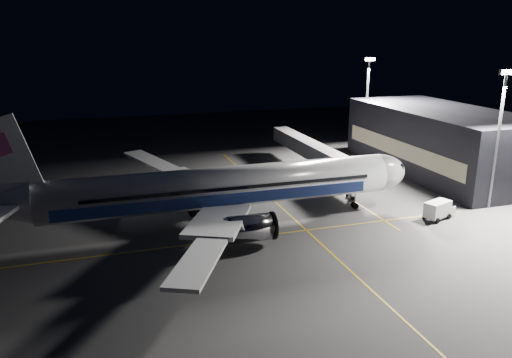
{
  "coord_description": "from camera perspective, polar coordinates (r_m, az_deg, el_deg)",
  "views": [
    {
      "loc": [
        -15.36,
        -63.6,
        25.54
      ],
      "look_at": [
        4.78,
        0.03,
        6.0
      ],
      "focal_mm": 35.0,
      "sensor_mm": 36.0,
      "label": 1
    }
  ],
  "objects": [
    {
      "name": "floodlight_mast_south",
      "position": [
        80.96,
        26.05,
        5.3
      ],
      "size": [
        2.4,
        0.67,
        20.7
      ],
      "color": "#59595E",
      "rests_on": "ground"
    },
    {
      "name": "baggage_tug",
      "position": [
        86.07,
        -14.15,
        -0.81
      ],
      "size": [
        3.22,
        2.82,
        2.01
      ],
      "rotation": [
        0.0,
        0.0,
        0.25
      ],
      "color": "black",
      "rests_on": "ground"
    },
    {
      "name": "floodlight_mast_north",
      "position": [
        111.24,
        12.58,
        9.13
      ],
      "size": [
        2.4,
        0.68,
        20.7
      ],
      "color": "#59595E",
      "rests_on": "ground"
    },
    {
      "name": "ground",
      "position": [
        70.24,
        -3.73,
        -5.04
      ],
      "size": [
        200.0,
        200.0,
        0.0
      ],
      "primitive_type": "plane",
      "color": "#4C4C4F",
      "rests_on": "ground"
    },
    {
      "name": "guide_line_side",
      "position": [
        86.4,
        8.93,
        -1.08
      ],
      "size": [
        0.25,
        40.0,
        0.01
      ],
      "primitive_type": "cube",
      "color": "gold",
      "rests_on": "ground"
    },
    {
      "name": "guide_line_main",
      "position": [
        73.08,
        3.92,
        -4.17
      ],
      "size": [
        0.25,
        80.0,
        0.01
      ],
      "primitive_type": "cube",
      "color": "gold",
      "rests_on": "ground"
    },
    {
      "name": "airliner",
      "position": [
        68.3,
        -4.69,
        -1.1
      ],
      "size": [
        61.48,
        54.22,
        16.64
      ],
      "color": "silver",
      "rests_on": "ground"
    },
    {
      "name": "safety_cone_a",
      "position": [
        73.24,
        -6.7,
        -3.99
      ],
      "size": [
        0.34,
        0.34,
        0.52
      ],
      "primitive_type": "cone",
      "color": "#FF400A",
      "rests_on": "ground"
    },
    {
      "name": "service_truck",
      "position": [
        75.94,
        20.22,
        -3.25
      ],
      "size": [
        5.56,
        3.71,
        2.65
      ],
      "rotation": [
        0.0,
        0.0,
        0.35
      ],
      "color": "white",
      "rests_on": "ground"
    },
    {
      "name": "safety_cone_c",
      "position": [
        79.65,
        -1.94,
        -2.16
      ],
      "size": [
        0.41,
        0.41,
        0.62
      ],
      "primitive_type": "cone",
      "color": "#FF400A",
      "rests_on": "ground"
    },
    {
      "name": "terminal",
      "position": [
        100.83,
        20.4,
        4.11
      ],
      "size": [
        18.12,
        40.0,
        12.0
      ],
      "color": "black",
      "rests_on": "ground"
    },
    {
      "name": "safety_cone_b",
      "position": [
        81.33,
        -10.05,
        -2.05
      ],
      "size": [
        0.35,
        0.35,
        0.52
      ],
      "primitive_type": "cone",
      "color": "#FF400A",
      "rests_on": "ground"
    },
    {
      "name": "jet_bridge",
      "position": [
        92.21,
        6.84,
        3.06
      ],
      "size": [
        3.6,
        34.4,
        6.3
      ],
      "color": "#B2B2B7",
      "rests_on": "ground"
    },
    {
      "name": "guide_line_cross",
      "position": [
        64.85,
        -2.44,
        -6.88
      ],
      "size": [
        70.0,
        0.25,
        0.01
      ],
      "primitive_type": "cube",
      "color": "gold",
      "rests_on": "ground"
    }
  ]
}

